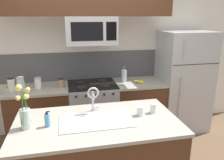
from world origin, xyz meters
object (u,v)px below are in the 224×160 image
object	(u,v)px
stove_range	(93,110)
banana_bunch	(140,81)
refrigerator	(182,81)
dish_soap_bottle	(47,120)
storage_jar_squat	(61,83)
french_press	(124,76)
drinking_glass	(140,111)
sink_faucet	(93,96)
microwave	(91,31)
flower_vase	(25,114)
storage_jar_short	(38,83)
storage_jar_medium	(21,84)
storage_jar_tall	(11,84)
spare_glass	(153,108)

from	to	relation	value
stove_range	banana_bunch	world-z (taller)	banana_bunch
refrigerator	dish_soap_bottle	xyz separation A→B (m)	(-2.20, -1.29, 0.12)
storage_jar_squat	french_press	world-z (taller)	french_press
drinking_glass	sink_faucet	bearing A→B (deg)	159.34
microwave	banana_bunch	bearing A→B (deg)	-2.87
banana_bunch	microwave	bearing A→B (deg)	177.13
storage_jar_squat	dish_soap_bottle	size ratio (longest dim) A/B	0.86
dish_soap_bottle	flower_vase	size ratio (longest dim) A/B	0.34
storage_jar_short	microwave	bearing A→B (deg)	-0.79
stove_range	storage_jar_medium	world-z (taller)	storage_jar_medium
storage_jar_short	french_press	xyz separation A→B (m)	(1.36, 0.07, 0.02)
banana_bunch	french_press	distance (m)	0.28
storage_jar_tall	spare_glass	bearing A→B (deg)	-33.66
storage_jar_tall	drinking_glass	distance (m)	1.98
flower_vase	stove_range	bearing A→B (deg)	57.61
storage_jar_medium	spare_glass	bearing A→B (deg)	-35.43
storage_jar_tall	storage_jar_medium	distance (m)	0.13
spare_glass	sink_faucet	bearing A→B (deg)	166.84
stove_range	refrigerator	distance (m)	1.65
microwave	storage_jar_medium	xyz separation A→B (m)	(-1.06, -0.02, -0.75)
banana_bunch	flower_vase	xyz separation A→B (m)	(-1.58, -1.21, 0.13)
banana_bunch	french_press	xyz separation A→B (m)	(-0.24, 0.12, 0.08)
storage_jar_medium	microwave	bearing A→B (deg)	0.99
storage_jar_tall	storage_jar_medium	size ratio (longest dim) A/B	1.00
storage_jar_tall	storage_jar_squat	size ratio (longest dim) A/B	1.40
french_press	flower_vase	size ratio (longest dim) A/B	0.55
storage_jar_squat	sink_faucet	distance (m)	1.07
microwave	spare_glass	xyz separation A→B (m)	(0.55, -1.17, -0.79)
storage_jar_tall	spare_glass	xyz separation A→B (m)	(1.75, -1.16, -0.04)
french_press	storage_jar_tall	bearing A→B (deg)	-177.22
storage_jar_medium	storage_jar_short	bearing A→B (deg)	7.08
flower_vase	microwave	bearing A→B (deg)	57.17
banana_bunch	dish_soap_bottle	world-z (taller)	dish_soap_bottle
flower_vase	dish_soap_bottle	bearing A→B (deg)	-1.14
storage_jar_medium	flower_vase	distance (m)	1.25
french_press	storage_jar_squat	bearing A→B (deg)	-174.94
storage_jar_medium	sink_faucet	distance (m)	1.38
microwave	sink_faucet	xyz separation A→B (m)	(-0.11, -1.01, -0.65)
drinking_glass	banana_bunch	bearing A→B (deg)	71.28
storage_jar_short	banana_bunch	xyz separation A→B (m)	(1.60, -0.05, -0.06)
storage_jar_tall	spare_glass	distance (m)	2.10
microwave	storage_jar_tall	world-z (taller)	microwave
storage_jar_tall	storage_jar_medium	xyz separation A→B (m)	(0.13, -0.01, 0.00)
refrigerator	storage_jar_medium	bearing A→B (deg)	-178.72
microwave	spare_glass	size ratio (longest dim) A/B	6.79
storage_jar_tall	banana_bunch	bearing A→B (deg)	-1.03
stove_range	refrigerator	bearing A→B (deg)	0.72
storage_jar_short	flower_vase	bearing A→B (deg)	-89.06
refrigerator	flower_vase	xyz separation A→B (m)	(-2.40, -1.29, 0.20)
storage_jar_short	sink_faucet	xyz separation A→B (m)	(0.71, -1.02, 0.11)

